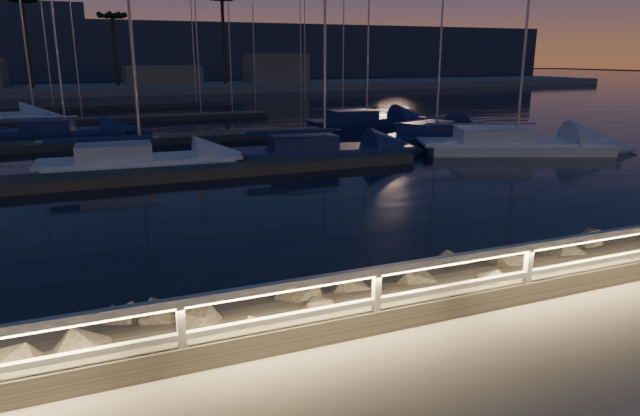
# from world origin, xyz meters

# --- Properties ---
(ground) EXTENTS (400.00, 400.00, 0.00)m
(ground) POSITION_xyz_m (0.00, 0.00, 0.00)
(ground) COLOR gray
(ground) RESTS_ON ground
(harbor_water) EXTENTS (400.00, 440.00, 0.60)m
(harbor_water) POSITION_xyz_m (0.00, 31.22, -0.97)
(harbor_water) COLOR black
(harbor_water) RESTS_ON ground
(guard_rail) EXTENTS (44.11, 0.12, 1.06)m
(guard_rail) POSITION_xyz_m (-0.07, -0.00, 0.77)
(guard_rail) COLOR silver
(guard_rail) RESTS_ON ground
(riprap) EXTENTS (37.70, 2.88, 1.31)m
(riprap) POSITION_xyz_m (7.94, 1.39, -0.19)
(riprap) COLOR slate
(riprap) RESTS_ON ground
(floating_docks) EXTENTS (22.00, 36.00, 0.40)m
(floating_docks) POSITION_xyz_m (0.00, 32.50, -0.40)
(floating_docks) COLOR #514C43
(floating_docks) RESTS_ON ground
(far_shore) EXTENTS (160.00, 14.00, 5.20)m
(far_shore) POSITION_xyz_m (-0.12, 74.05, 0.29)
(far_shore) COLOR gray
(far_shore) RESTS_ON ground
(palm_left) EXTENTS (3.00, 3.00, 11.20)m
(palm_left) POSITION_xyz_m (-8.00, 72.00, 10.14)
(palm_left) COLOR #493822
(palm_left) RESTS_ON ground
(palm_center) EXTENTS (3.00, 3.00, 9.70)m
(palm_center) POSITION_xyz_m (2.00, 73.00, 8.78)
(palm_center) COLOR #493822
(palm_center) RESTS_ON ground
(palm_right) EXTENTS (3.00, 3.00, 12.20)m
(palm_right) POSITION_xyz_m (16.00, 72.00, 11.03)
(palm_right) COLOR #493822
(palm_right) RESTS_ON ground
(sailboat_b) EXTENTS (8.46, 3.06, 14.15)m
(sailboat_b) POSITION_xyz_m (-0.98, 17.87, -0.14)
(sailboat_b) COLOR white
(sailboat_b) RESTS_ON ground
(sailboat_c) EXTENTS (8.62, 3.44, 14.25)m
(sailboat_c) POSITION_xyz_m (7.42, 17.62, -0.16)
(sailboat_c) COLOR navy
(sailboat_c) RESTS_ON ground
(sailboat_d) EXTENTS (10.00, 6.18, 16.43)m
(sailboat_d) POSITION_xyz_m (17.20, 15.72, -0.14)
(sailboat_d) COLOR white
(sailboat_d) RESTS_ON ground
(sailboat_g) EXTENTS (8.01, 3.81, 13.11)m
(sailboat_g) POSITION_xyz_m (-4.06, 30.36, -0.18)
(sailboat_g) COLOR navy
(sailboat_g) RESTS_ON ground
(sailboat_h) EXTENTS (8.74, 5.57, 14.41)m
(sailboat_h) POSITION_xyz_m (16.06, 20.98, -0.18)
(sailboat_h) COLOR navy
(sailboat_h) RESTS_ON ground
(sailboat_l) EXTENTS (8.72, 2.85, 14.61)m
(sailboat_l) POSITION_xyz_m (15.36, 28.67, -0.17)
(sailboat_l) COLOR navy
(sailboat_l) RESTS_ON ground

